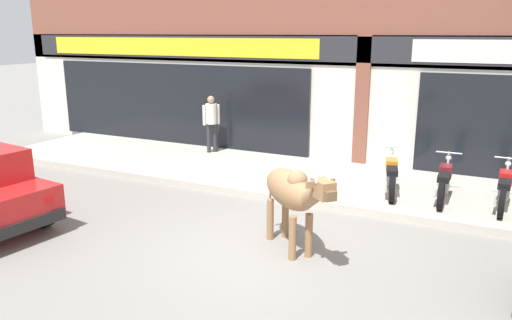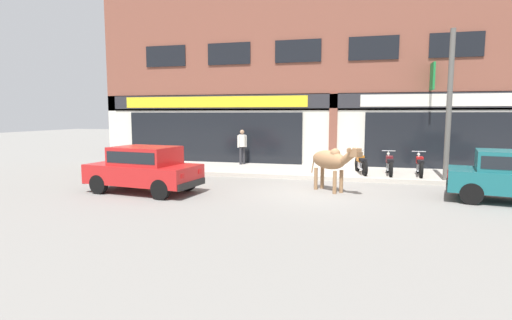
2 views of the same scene
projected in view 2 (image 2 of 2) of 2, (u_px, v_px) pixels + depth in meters
The scene contains 10 objects.
ground_plane at pixel (321, 192), 12.71m from camera, with size 90.00×90.00×0.00m, color gray.
sidewalk at pixel (330, 172), 16.47m from camera, with size 19.00×3.43×0.16m, color #B7AFA3.
shop_building at pixel (335, 76), 17.89m from camera, with size 23.00×1.40×8.81m.
cow at pixel (331, 160), 12.67m from camera, with size 1.73×1.61×1.61m.
car_0 at pixel (144, 167), 12.55m from camera, with size 3.75×2.05×1.46m.
motorcycle_0 at pixel (361, 164), 15.63m from camera, with size 0.64×1.79×0.88m.
motorcycle_1 at pixel (389, 164), 15.35m from camera, with size 0.52×1.81×0.88m.
motorcycle_2 at pixel (420, 165), 15.10m from camera, with size 0.52×1.81×0.88m.
pedestrian at pixel (242, 143), 18.37m from camera, with size 0.35×0.40×1.60m.
utility_pole at pixel (449, 106), 13.78m from camera, with size 0.18×0.18×5.21m, color #595651.
Camera 2 is at (1.12, -12.63, 2.47)m, focal length 28.00 mm.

